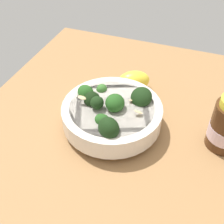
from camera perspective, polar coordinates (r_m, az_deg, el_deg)
ground_plane at (r=64.72cm, az=4.04°, el=-2.27°), size 68.06×68.06×3.49cm
bowl_of_broccoli at (r=58.89cm, az=-0.03°, el=-0.23°), size 20.42×20.42×9.18cm
lemon_wedge at (r=70.00cm, az=4.32°, el=6.17°), size 8.11×9.12×4.85cm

